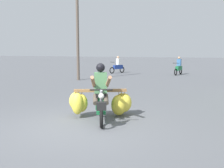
% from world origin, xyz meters
% --- Properties ---
extents(ground_plane, '(120.00, 120.00, 0.00)m').
position_xyz_m(ground_plane, '(0.00, 0.00, 0.00)').
color(ground_plane, '#56595E').
extents(motorbike_main_loaded, '(1.85, 1.93, 1.58)m').
position_xyz_m(motorbike_main_loaded, '(0.30, 1.05, 0.49)').
color(motorbike_main_loaded, black).
rests_on(motorbike_main_loaded, ground).
extents(motorbike_distant_ahead_left, '(0.96, 1.41, 1.40)m').
position_xyz_m(motorbike_distant_ahead_left, '(-3.31, 14.86, 0.57)').
color(motorbike_distant_ahead_left, black).
rests_on(motorbike_distant_ahead_left, ground).
extents(motorbike_distant_ahead_right, '(0.65, 1.58, 1.40)m').
position_xyz_m(motorbike_distant_ahead_right, '(1.58, 14.86, 0.57)').
color(motorbike_distant_ahead_right, black).
rests_on(motorbike_distant_ahead_right, ground).
extents(utility_pole, '(0.18, 0.18, 5.86)m').
position_xyz_m(utility_pole, '(-4.30, 9.31, 2.93)').
color(utility_pole, brown).
rests_on(utility_pole, ground).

